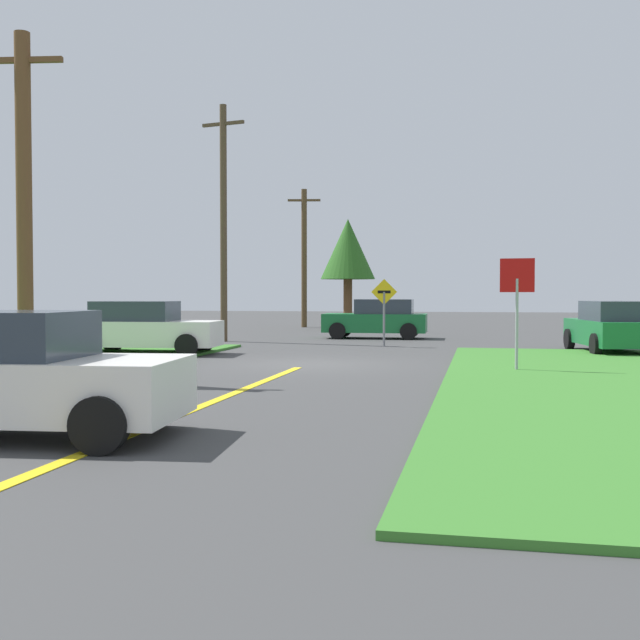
% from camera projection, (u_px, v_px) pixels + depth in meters
% --- Properties ---
extents(ground_plane, '(120.00, 120.00, 0.00)m').
position_uv_depth(ground_plane, '(307.00, 364.00, 20.21)').
color(ground_plane, '#404040').
extents(lane_stripe_center, '(0.20, 14.00, 0.01)m').
position_uv_depth(lane_stripe_center, '(196.00, 408.00, 12.39)').
color(lane_stripe_center, yellow).
rests_on(lane_stripe_center, ground).
extents(stop_sign, '(0.79, 0.10, 2.67)m').
position_uv_depth(stop_sign, '(517.00, 292.00, 17.97)').
color(stop_sign, '#9EA0A8').
rests_on(stop_sign, ground).
extents(parked_car_near_building, '(4.47, 2.29, 1.62)m').
position_uv_depth(parked_car_near_building, '(145.00, 328.00, 23.53)').
color(parked_car_near_building, white).
rests_on(parked_car_near_building, ground).
extents(car_on_crossroad, '(2.40, 4.58, 1.62)m').
position_uv_depth(car_on_crossroad, '(610.00, 327.00, 24.07)').
color(car_on_crossroad, '#196B33').
rests_on(car_on_crossroad, ground).
extents(car_behind_on_main_road, '(4.08, 2.40, 1.62)m').
position_uv_depth(car_behind_on_main_road, '(20.00, 375.00, 9.91)').
color(car_behind_on_main_road, white).
rests_on(car_behind_on_main_road, ground).
extents(car_approaching_junction, '(4.27, 2.05, 1.62)m').
position_uv_depth(car_approaching_junction, '(377.00, 319.00, 31.93)').
color(car_approaching_junction, '#196B33').
rests_on(car_approaching_junction, ground).
extents(utility_pole_near, '(1.80, 0.37, 7.57)m').
position_uv_depth(utility_pole_near, '(24.00, 202.00, 17.00)').
color(utility_pole_near, brown).
rests_on(utility_pole_near, ground).
extents(utility_pole_mid, '(1.79, 0.48, 9.10)m').
position_uv_depth(utility_pole_mid, '(224.00, 220.00, 29.77)').
color(utility_pole_mid, brown).
rests_on(utility_pole_mid, ground).
extents(utility_pole_far, '(1.79, 0.43, 7.60)m').
position_uv_depth(utility_pole_far, '(304.00, 256.00, 42.57)').
color(utility_pole_far, brown).
rests_on(utility_pole_far, ground).
extents(direction_sign, '(0.89, 0.20, 2.36)m').
position_uv_depth(direction_sign, '(384.00, 305.00, 26.93)').
color(direction_sign, slate).
rests_on(direction_sign, ground).
extents(oak_tree_left, '(2.80, 2.80, 5.68)m').
position_uv_depth(oak_tree_left, '(348.00, 250.00, 39.58)').
color(oak_tree_left, brown).
rests_on(oak_tree_left, ground).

